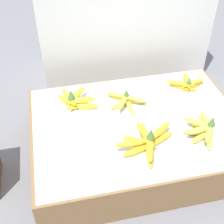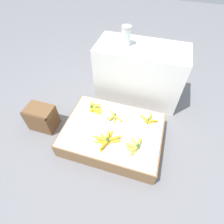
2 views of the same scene
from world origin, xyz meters
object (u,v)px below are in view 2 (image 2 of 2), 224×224
(banana_bunch_front_midleft, at_px, (107,140))
(banana_bunch_middle_midleft, at_px, (114,117))
(glass_jar, at_px, (126,36))
(foam_tray_white, at_px, (167,46))
(banana_bunch_front_midright, at_px, (135,146))
(banana_bunch_middle_left, at_px, (94,108))
(banana_bunch_middle_midright, at_px, (148,119))
(wooden_crate, at_px, (42,118))

(banana_bunch_front_midleft, xyz_separation_m, banana_bunch_middle_midleft, (-0.02, 0.31, -0.01))
(glass_jar, height_order, foam_tray_white, glass_jar)
(foam_tray_white, bearing_deg, banana_bunch_front_midright, -95.24)
(foam_tray_white, bearing_deg, banana_bunch_middle_left, -133.42)
(banana_bunch_middle_midright, bearing_deg, banana_bunch_middle_midleft, -169.10)
(banana_bunch_front_midleft, xyz_separation_m, foam_tray_white, (0.36, 1.02, 0.49))
(wooden_crate, bearing_deg, glass_jar, 48.37)
(banana_bunch_front_midleft, distance_m, banana_bunch_front_midright, 0.27)
(banana_bunch_front_midright, bearing_deg, glass_jar, 110.84)
(banana_bunch_middle_midleft, bearing_deg, foam_tray_white, 61.94)
(wooden_crate, distance_m, banana_bunch_middle_midleft, 0.82)
(banana_bunch_middle_left, bearing_deg, banana_bunch_middle_midleft, -10.64)
(banana_bunch_front_midleft, xyz_separation_m, glass_jar, (-0.08, 0.94, 0.59))
(banana_bunch_front_midleft, xyz_separation_m, banana_bunch_middle_midright, (0.35, 0.37, -0.01))
(banana_bunch_front_midright, height_order, banana_bunch_middle_midleft, banana_bunch_front_midright)
(banana_bunch_front_midleft, xyz_separation_m, banana_bunch_front_midright, (0.27, 0.02, -0.00))
(glass_jar, bearing_deg, banana_bunch_middle_midright, -53.13)
(banana_bunch_front_midright, relative_size, glass_jar, 1.15)
(banana_bunch_middle_midleft, bearing_deg, banana_bunch_front_midright, -44.82)
(banana_bunch_middle_left, height_order, foam_tray_white, foam_tray_white)
(banana_bunch_middle_midright, distance_m, glass_jar, 0.92)
(wooden_crate, xyz_separation_m, banana_bunch_middle_midright, (1.16, 0.26, 0.08))
(wooden_crate, distance_m, banana_bunch_middle_midright, 1.19)
(banana_bunch_middle_midright, bearing_deg, banana_bunch_front_midleft, -132.68)
(wooden_crate, distance_m, banana_bunch_front_midright, 1.09)
(banana_bunch_middle_left, xyz_separation_m, banana_bunch_middle_midright, (0.61, 0.02, -0.01))
(wooden_crate, relative_size, banana_bunch_front_midleft, 1.06)
(banana_bunch_middle_midleft, relative_size, foam_tray_white, 0.82)
(banana_bunch_front_midright, height_order, foam_tray_white, foam_tray_white)
(wooden_crate, height_order, banana_bunch_middle_midleft, wooden_crate)
(banana_bunch_middle_midleft, height_order, glass_jar, glass_jar)
(banana_bunch_middle_left, distance_m, glass_jar, 0.85)
(banana_bunch_front_midleft, height_order, banana_bunch_middle_left, banana_bunch_middle_left)
(wooden_crate, distance_m, banana_bunch_front_midleft, 0.82)
(wooden_crate, relative_size, foam_tray_white, 1.16)
(banana_bunch_middle_left, relative_size, banana_bunch_middle_midleft, 0.96)
(banana_bunch_middle_left, xyz_separation_m, foam_tray_white, (0.63, 0.66, 0.49))
(banana_bunch_middle_midleft, xyz_separation_m, banana_bunch_middle_midright, (0.36, 0.07, 0.00))
(banana_bunch_front_midleft, height_order, banana_bunch_middle_midleft, banana_bunch_front_midleft)
(wooden_crate, height_order, banana_bunch_front_midleft, banana_bunch_front_midleft)
(banana_bunch_middle_midleft, relative_size, glass_jar, 1.05)
(banana_bunch_middle_midright, relative_size, glass_jar, 1.12)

